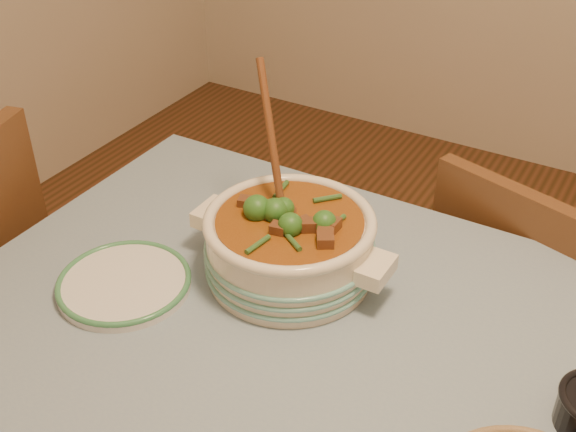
# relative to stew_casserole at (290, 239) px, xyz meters

# --- Properties ---
(stew_casserole) EXTENTS (0.40, 0.32, 0.37)m
(stew_casserole) POSITION_rel_stew_casserole_xyz_m (0.00, 0.00, 0.00)
(stew_casserole) COLOR beige
(stew_casserole) RESTS_ON dining_table
(white_plate) EXTENTS (0.26, 0.26, 0.02)m
(white_plate) POSITION_rel_stew_casserole_xyz_m (-0.24, -0.19, -0.07)
(white_plate) COLOR silver
(white_plate) RESTS_ON dining_table
(chair_far) EXTENTS (0.49, 0.49, 0.84)m
(chair_far) POSITION_rel_stew_casserole_xyz_m (0.36, 0.47, -0.36)
(chair_far) COLOR brown
(chair_far) RESTS_ON floor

